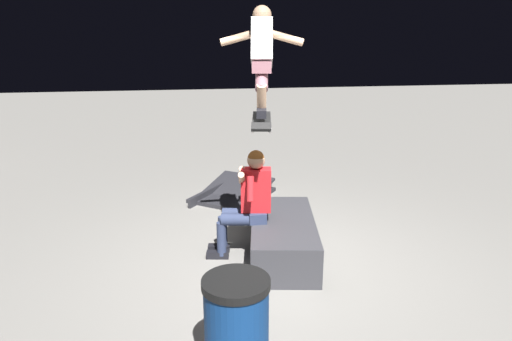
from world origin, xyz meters
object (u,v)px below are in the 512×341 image
Objects in this scene: ledge_box_main at (283,237)px; trash_bin at (237,330)px; kicker_ramp at (233,194)px; person_sitting_on_ledge at (247,199)px; skater_airborne at (262,55)px; skateboard at (262,121)px.

ledge_box_main is 1.96× the size of trash_bin.
person_sitting_on_ledge is at bearing 177.39° from kicker_ramp.
person_sitting_on_ledge is at bearing -11.30° from trash_bin.
ledge_box_main is 0.64m from person_sitting_on_ledge.
ledge_box_main is 1.04× the size of kicker_ramp.
skater_airborne reaches higher than trash_bin.
skateboard is 1.26× the size of trash_bin.
trash_bin is at bearing 163.98° from skateboard.
person_sitting_on_ledge is (0.07, 0.41, 0.48)m from ledge_box_main.
skater_airborne is at bearing -11.24° from skateboard.
ledge_box_main is 1.42m from skateboard.
skateboard is (-0.10, -0.15, 0.92)m from person_sitting_on_ledge.
kicker_ramp is at bearing -2.61° from person_sitting_on_ledge.
kicker_ramp is at bearing -6.91° from trash_bin.
skateboard is at bearing -123.02° from person_sitting_on_ledge.
ledge_box_main is at bearing -84.47° from skateboard.
ledge_box_main is at bearing -96.68° from skater_airborne.
skateboard is 2.33m from trash_bin.
skater_airborne is 1.35× the size of trash_bin.
skater_airborne is at bearing -178.30° from kicker_ramp.
skateboard reaches higher than trash_bin.
trash_bin is (-1.98, 0.56, -1.89)m from skater_airborne.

